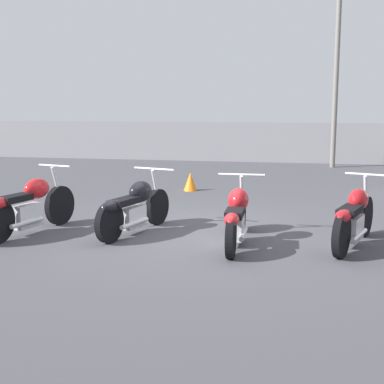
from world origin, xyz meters
The scene contains 8 objects.
ground_plane centered at (0.00, 0.00, 0.00)m, with size 60.00×60.00×0.00m, color #424247.
fence_back centered at (0.00, 10.52, 0.69)m, with size 40.00×0.04×1.38m.
light_pole_left centered at (2.69, 9.43, 4.69)m, with size 0.70×0.35×8.00m.
motorcycle_slot_0 centered at (-2.47, -0.62, 0.44)m, with size 0.77×2.02×1.02m.
motorcycle_slot_1 centered at (-0.88, -0.27, 0.42)m, with size 0.85×1.91×0.97m.
motorcycle_slot_2 centered at (0.77, -0.58, 0.41)m, with size 0.72×2.14×0.94m.
motorcycle_slot_3 centered at (2.41, -0.43, 0.42)m, with size 0.86×1.90×0.98m.
traffic_cone_near centered at (-0.84, 4.01, 0.21)m, with size 0.31×0.31×0.43m.
Camera 1 is at (1.60, -8.09, 2.01)m, focal length 50.00 mm.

